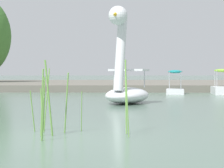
{
  "coord_description": "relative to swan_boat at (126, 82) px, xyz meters",
  "views": [
    {
      "loc": [
        1.28,
        -8.17,
        1.24
      ],
      "look_at": [
        0.96,
        13.95,
        0.69
      ],
      "focal_mm": 70.11,
      "sensor_mm": 36.0,
      "label": 1
    }
  ],
  "objects": [
    {
      "name": "ground_plane",
      "position": [
        -1.58,
        -9.51,
        -0.87
      ],
      "size": [
        465.84,
        465.84,
        0.0
      ],
      "primitive_type": "plane",
      "color": "#567060"
    },
    {
      "name": "shore_bank_far",
      "position": [
        -1.58,
        21.84,
        -0.64
      ],
      "size": [
        159.51,
        23.13,
        0.46
      ],
      "primitive_type": "cube",
      "color": "#6B665B",
      "rests_on": "ground_plane"
    },
    {
      "name": "swan_boat",
      "position": [
        0.0,
        0.0,
        0.0
      ],
      "size": [
        2.47,
        3.36,
        3.81
      ],
      "color": "white",
      "rests_on": "ground_plane"
    },
    {
      "name": "pedal_boat_teal",
      "position": [
        3.08,
        8.41,
        -0.41
      ],
      "size": [
        1.24,
        1.89,
        1.43
      ],
      "color": "white",
      "rests_on": "ground_plane"
    },
    {
      "name": "pedal_boat_lime",
      "position": [
        5.9,
        8.27,
        -0.46
      ],
      "size": [
        1.39,
        2.47,
        1.5
      ],
      "color": "white",
      "rests_on": "ground_plane"
    },
    {
      "name": "reed_clump_foreground",
      "position": [
        -1.57,
        -8.86,
        -0.23
      ],
      "size": [
        3.38,
        1.63,
        1.57
      ],
      "color": "#669942",
      "rests_on": "ground_plane"
    }
  ]
}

